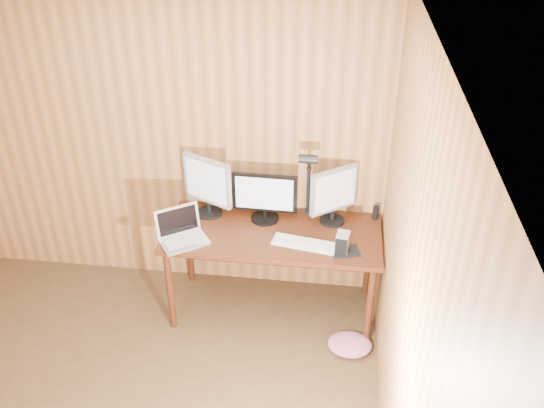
% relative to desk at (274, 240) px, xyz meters
% --- Properties ---
extents(room_shell, '(4.00, 4.00, 4.00)m').
position_rel_desk_xyz_m(room_shell, '(-0.93, -1.70, 0.62)').
color(room_shell, '#4D361D').
rests_on(room_shell, ground).
extents(desk, '(1.60, 0.70, 0.75)m').
position_rel_desk_xyz_m(desk, '(0.00, 0.00, 0.00)').
color(desk, '#431D0E').
rests_on(desk, floor).
extents(monitor_center, '(0.49, 0.21, 0.39)m').
position_rel_desk_xyz_m(monitor_center, '(-0.08, 0.09, 0.32)').
color(monitor_center, black).
rests_on(monitor_center, desk).
extents(monitor_left, '(0.40, 0.22, 0.48)m').
position_rel_desk_xyz_m(monitor_left, '(-0.52, 0.11, 0.38)').
color(monitor_left, black).
rests_on(monitor_left, desk).
extents(monitor_right, '(0.34, 0.27, 0.45)m').
position_rel_desk_xyz_m(monitor_right, '(0.43, 0.12, 0.36)').
color(monitor_right, black).
rests_on(monitor_right, desk).
extents(laptop, '(0.41, 0.40, 0.24)m').
position_rel_desk_xyz_m(laptop, '(-0.64, -0.25, 0.18)').
color(laptop, silver).
rests_on(laptop, desk).
extents(keyboard, '(0.48, 0.22, 0.02)m').
position_rel_desk_xyz_m(keyboard, '(0.25, -0.21, 0.13)').
color(keyboard, silver).
rests_on(keyboard, desk).
extents(mousepad, '(0.23, 0.20, 0.00)m').
position_rel_desk_xyz_m(mousepad, '(0.54, -0.25, 0.12)').
color(mousepad, black).
rests_on(mousepad, desk).
extents(mouse, '(0.09, 0.11, 0.03)m').
position_rel_desk_xyz_m(mouse, '(0.54, -0.25, 0.14)').
color(mouse, black).
rests_on(mouse, mousepad).
extents(hard_drive, '(0.11, 0.14, 0.14)m').
position_rel_desk_xyz_m(hard_drive, '(0.51, -0.25, 0.19)').
color(hard_drive, silver).
rests_on(hard_drive, desk).
extents(phone, '(0.05, 0.10, 0.01)m').
position_rel_desk_xyz_m(phone, '(0.20, -0.20, 0.13)').
color(phone, silver).
rests_on(phone, desk).
extents(speaker, '(0.05, 0.05, 0.11)m').
position_rel_desk_xyz_m(speaker, '(0.76, 0.21, 0.18)').
color(speaker, black).
rests_on(speaker, desk).
extents(desk_lamp, '(0.14, 0.20, 0.60)m').
position_rel_desk_xyz_m(desk_lamp, '(0.23, 0.16, 0.49)').
color(desk_lamp, black).
rests_on(desk_lamp, desk).
extents(fabric_pile, '(0.36, 0.31, 0.10)m').
position_rel_desk_xyz_m(fabric_pile, '(0.62, -0.45, -0.58)').
color(fabric_pile, '#C65F85').
rests_on(fabric_pile, floor).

